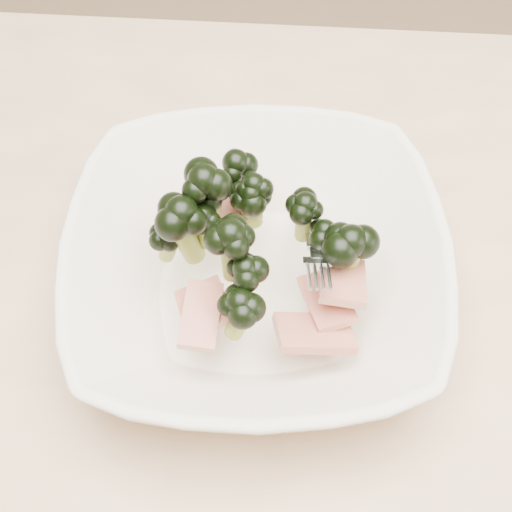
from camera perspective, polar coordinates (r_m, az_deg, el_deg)
name	(u,v)px	position (r m, az deg, el deg)	size (l,w,h in m)	color
dining_table	(344,427)	(0.62, 7.04, -13.40)	(1.20, 0.80, 0.75)	tan
broccoli_dish	(255,264)	(0.53, -0.05, -0.64)	(0.30, 0.30, 0.12)	beige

